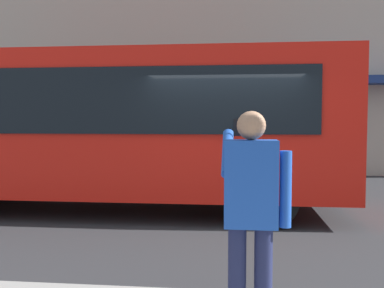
{
  "coord_description": "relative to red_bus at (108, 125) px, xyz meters",
  "views": [
    {
      "loc": [
        -0.18,
        7.46,
        1.78
      ],
      "look_at": [
        0.69,
        -0.76,
        1.31
      ],
      "focal_mm": 39.4,
      "sensor_mm": 36.0,
      "label": 1
    }
  ],
  "objects": [
    {
      "name": "red_bus",
      "position": [
        0.0,
        0.0,
        0.0
      ],
      "size": [
        9.05,
        2.54,
        3.08
      ],
      "color": "red",
      "rests_on": "ground_plane"
    },
    {
      "name": "pedestrian_photographer",
      "position": [
        -2.62,
        4.81,
        -0.54
      ],
      "size": [
        0.53,
        0.52,
        1.7
      ],
      "color": "#1E2347",
      "rests_on": "sidewalk_curb"
    },
    {
      "name": "ground_plane",
      "position": [
        -2.32,
        0.56,
        -1.68
      ],
      "size": [
        60.0,
        60.0,
        0.0
      ],
      "primitive_type": "plane",
      "color": "#2B2B2D"
    }
  ]
}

